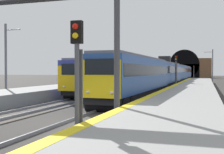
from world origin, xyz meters
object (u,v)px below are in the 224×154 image
at_px(railway_signal_near, 77,74).
at_px(catenary_mast_near, 212,66).
at_px(railway_signal_far, 194,71).
at_px(catenary_mast_far, 6,60).
at_px(train_main_approaching, 172,73).
at_px(overhead_signal_gantry, 34,18).
at_px(train_adjacent_platform, 145,73).
at_px(railway_signal_mid, 176,70).

bearing_deg(railway_signal_near, catenary_mast_near, 174.97).
relative_size(railway_signal_far, catenary_mast_near, 0.60).
relative_size(railway_signal_far, catenary_mast_far, 0.62).
relative_size(train_main_approaching, overhead_signal_gantry, 8.10).
bearing_deg(overhead_signal_gantry, catenary_mast_far, 42.64).
height_order(train_main_approaching, train_adjacent_platform, train_main_approaching).
bearing_deg(catenary_mast_far, railway_signal_mid, -37.32).
bearing_deg(overhead_signal_gantry, catenary_mast_near, -9.88).
xyz_separation_m(railway_signal_mid, railway_signal_far, (60.22, -0.00, -0.20)).
distance_m(railway_signal_far, catenary_mast_far, 79.79).
relative_size(railway_signal_near, catenary_mast_near, 0.59).
height_order(train_main_approaching, railway_signal_far, train_main_approaching).
bearing_deg(overhead_signal_gantry, train_adjacent_platform, 3.49).
bearing_deg(railway_signal_near, train_main_approaching, -177.62).
height_order(train_main_approaching, railway_signal_near, train_main_approaching).
bearing_deg(railway_signal_near, railway_signal_mid, -180.00).
relative_size(train_adjacent_platform, catenary_mast_near, 8.45).
height_order(overhead_signal_gantry, catenary_mast_far, catenary_mast_far).
bearing_deg(train_main_approaching, railway_signal_mid, 10.39).
bearing_deg(train_main_approaching, railway_signal_far, 179.13).
bearing_deg(railway_signal_far, railway_signal_near, 0.00).
xyz_separation_m(overhead_signal_gantry, catenary_mast_far, (10.44, 9.61, -1.75)).
bearing_deg(catenary_mast_near, railway_signal_far, 8.80).
xyz_separation_m(railway_signal_near, railway_signal_mid, (33.18, -0.00, 0.26)).
bearing_deg(railway_signal_far, overhead_signal_gantry, -2.81).
distance_m(train_adjacent_platform, railway_signal_far, 48.48).
relative_size(overhead_signal_gantry, catenary_mast_far, 1.28).
distance_m(train_main_approaching, overhead_signal_gantry, 40.62).
bearing_deg(catenary_mast_far, overhead_signal_gantry, -137.36).
height_order(railway_signal_near, railway_signal_far, railway_signal_far).
relative_size(train_main_approaching, catenary_mast_near, 10.04).
bearing_deg(catenary_mast_near, train_main_approaching, 154.21).
bearing_deg(overhead_signal_gantry, railway_signal_mid, -8.62).
relative_size(train_adjacent_platform, railway_signal_mid, 12.98).
height_order(catenary_mast_near, catenary_mast_far, catenary_mast_near).
bearing_deg(railway_signal_mid, railway_signal_near, 0.00).
bearing_deg(catenary_mast_far, train_adjacent_platform, -13.10).
height_order(railway_signal_mid, catenary_mast_far, catenary_mast_far).
relative_size(railway_signal_near, railway_signal_mid, 0.90).
xyz_separation_m(train_main_approaching, overhead_signal_gantry, (-40.43, 2.50, 3.12)).
distance_m(train_main_approaching, railway_signal_far, 48.60).
relative_size(train_adjacent_platform, overhead_signal_gantry, 6.82).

